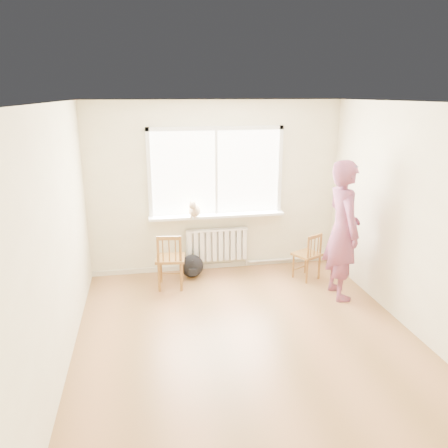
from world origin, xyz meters
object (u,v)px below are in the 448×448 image
chair_right (309,256)px  person (343,230)px  cat (194,210)px  chair_left (170,261)px  backpack (192,266)px

chair_right → person: bearing=82.6°
cat → chair_left: bearing=-114.4°
chair_left → backpack: chair_left is taller
chair_right → backpack: chair_right is taller
chair_left → chair_right: size_ratio=1.13×
cat → chair_right: bearing=0.8°
person → chair_left: bearing=75.5°
chair_left → cat: 0.90m
person → cat: 2.24m
cat → person: bearing=-12.7°
person → cat: person is taller
person → chair_right: bearing=21.3°
chair_right → person: size_ratio=0.38×
chair_left → cat: (0.42, 0.46, 0.64)m
chair_left → backpack: (0.35, 0.35, -0.25)m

